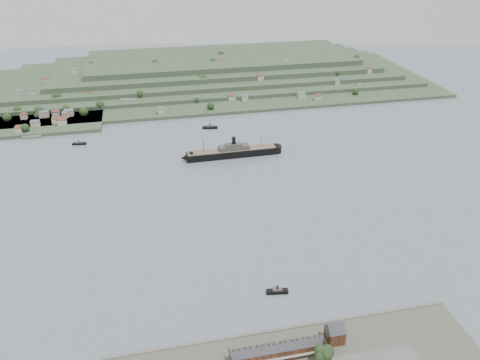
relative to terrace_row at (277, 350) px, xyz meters
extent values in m
plane|color=slate|center=(10.00, 168.02, -6.84)|extent=(1400.00, 1400.00, 0.00)
cube|color=slate|center=(10.00, 19.02, -5.54)|extent=(220.00, 2.00, 2.60)
cube|color=#442518|center=(0.00, 0.02, -1.34)|extent=(55.00, 8.00, 7.00)
cube|color=#37393E|center=(0.00, 0.02, 2.16)|extent=(55.60, 8.15, 8.15)
cube|color=#9E998C|center=(0.00, -4.78, -1.84)|extent=(55.00, 1.60, 0.25)
cube|color=#442518|center=(-27.50, 0.02, 3.16)|extent=(0.50, 8.40, 3.00)
cube|color=#442518|center=(27.50, 0.02, 3.16)|extent=(0.50, 8.40, 3.00)
cube|color=#33211C|center=(-22.00, 0.02, 4.56)|extent=(0.90, 1.40, 3.20)
cube|color=#33211C|center=(-16.50, 0.02, 4.56)|extent=(0.90, 1.40, 3.20)
cube|color=#33211C|center=(-2.75, 0.02, 4.56)|extent=(0.90, 1.40, 3.20)
cube|color=#33211C|center=(2.75, 0.02, 4.56)|extent=(0.90, 1.40, 3.20)
cube|color=#33211C|center=(16.50, 0.02, 4.56)|extent=(0.90, 1.40, 3.20)
cube|color=#33211C|center=(22.00, 0.02, 4.56)|extent=(0.90, 1.40, 3.20)
cube|color=#442518|center=(37.50, 4.02, -0.34)|extent=(10.00, 10.00, 9.00)
cube|color=#37393E|center=(37.50, 4.02, 4.16)|extent=(10.40, 10.18, 10.18)
cube|color=#30452E|center=(10.00, 528.02, -4.84)|extent=(760.00, 260.00, 4.00)
cube|color=#30452E|center=(30.00, 553.02, -0.34)|extent=(680.00, 220.00, 5.00)
cube|color=#30452E|center=(45.00, 568.02, 5.16)|extent=(600.00, 200.00, 6.00)
cube|color=#30452E|center=(60.00, 583.02, 11.66)|extent=(520.00, 180.00, 7.00)
cube|color=#30452E|center=(75.00, 598.02, 19.16)|extent=(440.00, 160.00, 8.00)
cube|color=#30452E|center=(-190.00, 418.02, -4.84)|extent=(150.00, 90.00, 4.00)
cube|color=slate|center=(-195.00, 376.02, -5.44)|extent=(22.00, 14.00, 2.80)
cube|color=black|center=(27.99, 272.34, -2.98)|extent=(99.50, 14.47, 7.73)
cone|color=black|center=(-21.68, 271.73, -2.98)|extent=(13.41, 13.41, 13.25)
cylinder|color=black|center=(77.66, 272.95, -2.98)|extent=(13.25, 13.25, 7.73)
cube|color=#705F4B|center=(27.99, 272.34, 1.22)|extent=(97.28, 13.34, 0.66)
cube|color=#464341|center=(30.20, 272.36, 3.65)|extent=(33.24, 10.34, 4.42)
cube|color=#464341|center=(30.20, 272.36, 6.63)|extent=(17.76, 7.94, 2.76)
cylinder|color=black|center=(30.20, 272.36, 10.82)|extent=(3.97, 3.97, 9.93)
cylinder|color=#482D21|center=(-2.92, 271.96, 8.61)|extent=(0.55, 0.55, 17.66)
cylinder|color=#482D21|center=(61.10, 272.74, 7.51)|extent=(0.55, 0.55, 15.45)
cube|color=black|center=(16.02, 53.23, -5.64)|extent=(15.46, 6.08, 2.41)
cube|color=#464341|center=(16.02, 53.23, -3.83)|extent=(7.15, 4.13, 1.81)
cylinder|color=black|center=(16.02, 53.23, -1.83)|extent=(1.00, 1.00, 3.51)
cube|color=black|center=(-138.36, 340.46, -5.81)|extent=(15.80, 6.06, 2.05)
cube|color=#464341|center=(-138.36, 340.46, -4.27)|extent=(7.29, 4.21, 1.54)
cylinder|color=black|center=(-138.36, 340.46, -2.56)|extent=(0.86, 0.86, 3.00)
cube|color=black|center=(16.98, 356.65, -5.58)|extent=(19.47, 8.33, 2.52)
cube|color=#464341|center=(16.98, 356.65, -3.70)|extent=(9.07, 5.56, 1.89)
cylinder|color=black|center=(16.98, 356.65, -1.60)|extent=(1.05, 1.05, 3.67)
sphere|color=#1C3116|center=(24.09, -11.31, 2.81)|extent=(9.84, 9.84, 9.84)
sphere|color=#1C3116|center=(26.82, -10.22, 3.90)|extent=(7.65, 7.65, 7.65)
sphere|color=#1C3116|center=(21.91, -12.95, 3.35)|extent=(6.99, 6.99, 6.99)
sphere|color=#1C3116|center=(24.64, -13.72, 5.54)|extent=(6.56, 6.56, 6.56)
camera|label=1|loc=(-60.78, -181.20, 216.06)|focal=35.00mm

